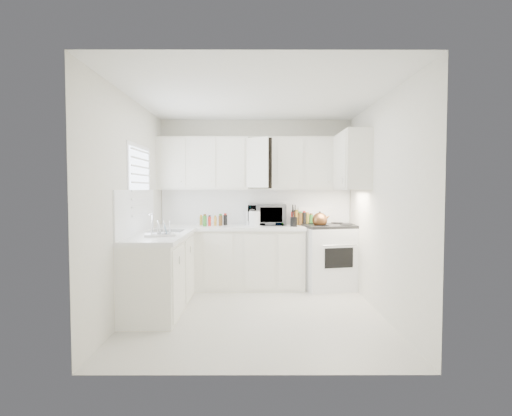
{
  "coord_description": "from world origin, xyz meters",
  "views": [
    {
      "loc": [
        -0.01,
        -4.79,
        1.51
      ],
      "look_at": [
        0.0,
        0.7,
        1.25
      ],
      "focal_mm": 28.21,
      "sensor_mm": 36.0,
      "label": 1
    }
  ],
  "objects_px": {
    "tea_kettle": "(320,219)",
    "rice_cooker": "(255,217)",
    "stove": "(330,247)",
    "microwave": "(267,212)",
    "utensil_crock": "(294,215)",
    "dish_rack": "(160,228)"
  },
  "relations": [
    {
      "from": "dish_rack",
      "to": "microwave",
      "type": "bearing_deg",
      "value": 34.21
    },
    {
      "from": "microwave",
      "to": "stove",
      "type": "bearing_deg",
      "value": -10.52
    },
    {
      "from": "tea_kettle",
      "to": "rice_cooker",
      "type": "height_order",
      "value": "rice_cooker"
    },
    {
      "from": "stove",
      "to": "tea_kettle",
      "type": "height_order",
      "value": "stove"
    },
    {
      "from": "tea_kettle",
      "to": "utensil_crock",
      "type": "bearing_deg",
      "value": -168.39
    },
    {
      "from": "stove",
      "to": "dish_rack",
      "type": "distance_m",
      "value": 2.64
    },
    {
      "from": "stove",
      "to": "rice_cooker",
      "type": "xyz_separation_m",
      "value": [
        -1.14,
        0.09,
        0.46
      ]
    },
    {
      "from": "rice_cooker",
      "to": "utensil_crock",
      "type": "xyz_separation_m",
      "value": [
        0.58,
        -0.19,
        0.04
      ]
    },
    {
      "from": "utensil_crock",
      "to": "dish_rack",
      "type": "bearing_deg",
      "value": -145.57
    },
    {
      "from": "tea_kettle",
      "to": "microwave",
      "type": "relative_size",
      "value": 0.47
    },
    {
      "from": "rice_cooker",
      "to": "utensil_crock",
      "type": "relative_size",
      "value": 0.77
    },
    {
      "from": "stove",
      "to": "microwave",
      "type": "distance_m",
      "value": 1.1
    },
    {
      "from": "microwave",
      "to": "rice_cooker",
      "type": "height_order",
      "value": "microwave"
    },
    {
      "from": "tea_kettle",
      "to": "rice_cooker",
      "type": "bearing_deg",
      "value": -173.53
    },
    {
      "from": "dish_rack",
      "to": "rice_cooker",
      "type": "bearing_deg",
      "value": 36.79
    },
    {
      "from": "microwave",
      "to": "utensil_crock",
      "type": "relative_size",
      "value": 1.73
    },
    {
      "from": "tea_kettle",
      "to": "microwave",
      "type": "height_order",
      "value": "microwave"
    },
    {
      "from": "stove",
      "to": "utensil_crock",
      "type": "relative_size",
      "value": 3.68
    },
    {
      "from": "microwave",
      "to": "rice_cooker",
      "type": "xyz_separation_m",
      "value": [
        -0.19,
        -0.09,
        -0.07
      ]
    },
    {
      "from": "tea_kettle",
      "to": "dish_rack",
      "type": "height_order",
      "value": "tea_kettle"
    },
    {
      "from": "dish_rack",
      "to": "stove",
      "type": "bearing_deg",
      "value": 15.74
    },
    {
      "from": "tea_kettle",
      "to": "stove",
      "type": "bearing_deg",
      "value": 62.88
    }
  ]
}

